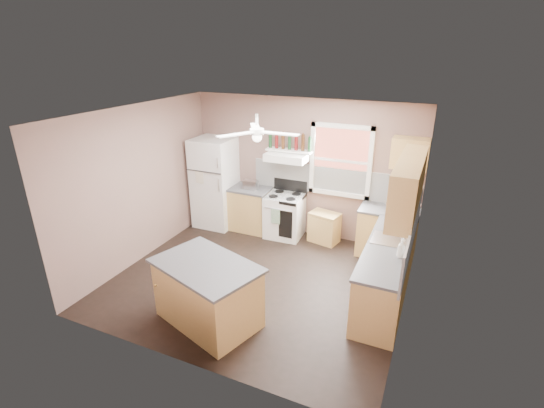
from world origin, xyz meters
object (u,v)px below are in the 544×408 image
at_px(toaster, 251,185).
at_px(cart, 324,229).
at_px(refrigerator, 215,183).
at_px(stove, 285,216).
at_px(island, 208,294).

xyz_separation_m(toaster, cart, (1.54, 0.10, -0.72)).
bearing_deg(cart, refrigerator, -164.77).
distance_m(stove, island, 2.89).
bearing_deg(toaster, cart, -0.62).
bearing_deg(stove, cart, 2.27).
height_order(refrigerator, island, refrigerator).
height_order(stove, cart, stove).
bearing_deg(refrigerator, toaster, 1.04).
height_order(toaster, island, toaster).
bearing_deg(stove, refrigerator, 179.60).
bearing_deg(island, refrigerator, 137.58).
height_order(cart, island, island).
relative_size(stove, island, 0.64).
bearing_deg(refrigerator, cart, 2.13).
bearing_deg(island, toaster, 123.45).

